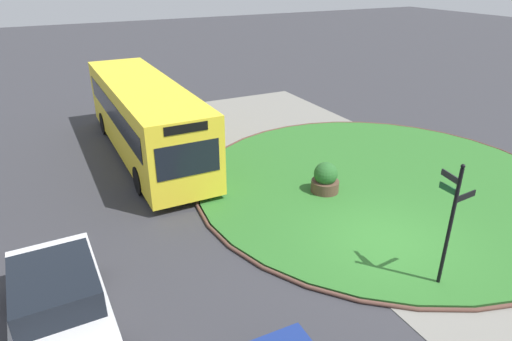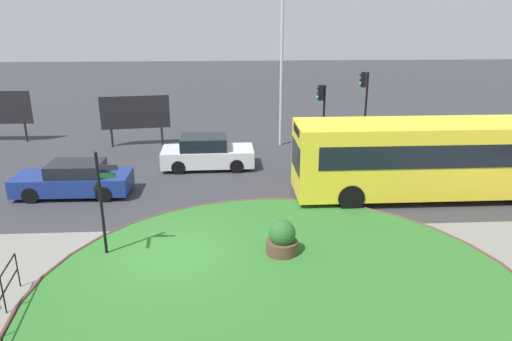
% 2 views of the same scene
% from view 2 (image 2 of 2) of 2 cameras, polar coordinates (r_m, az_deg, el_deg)
% --- Properties ---
extents(ground, '(120.00, 120.00, 0.00)m').
position_cam_2_polar(ground, '(14.96, -10.07, -10.07)').
color(ground, '#333338').
extents(sidewalk_paving, '(32.00, 7.79, 0.02)m').
position_cam_2_polar(sidewalk_paving, '(13.16, -11.10, -14.43)').
color(sidewalk_paving, gray).
rests_on(sidewalk_paving, ground).
extents(grass_island, '(13.28, 13.28, 0.10)m').
position_cam_2_polar(grass_island, '(12.78, 3.26, -14.95)').
color(grass_island, '#2D6B28').
rests_on(grass_island, ground).
extents(grass_kerb_ring, '(13.59, 13.59, 0.11)m').
position_cam_2_polar(grass_kerb_ring, '(12.77, 3.26, -14.93)').
color(grass_kerb_ring, brown).
rests_on(grass_kerb_ring, ground).
extents(signpost_directional, '(0.66, 0.77, 3.32)m').
position_cam_2_polar(signpost_directional, '(14.61, -18.05, -3.18)').
color(signpost_directional, black).
rests_on(signpost_directional, ground).
extents(bus_yellow, '(10.77, 2.64, 3.05)m').
position_cam_2_polar(bus_yellow, '(19.89, 20.32, 1.49)').
color(bus_yellow, yellow).
rests_on(bus_yellow, ground).
extents(car_near_lane, '(4.59, 1.84, 1.37)m').
position_cam_2_polar(car_near_lane, '(20.49, -21.07, -1.06)').
color(car_near_lane, navy).
rests_on(car_near_lane, ground).
extents(car_trailing, '(4.36, 2.01, 1.55)m').
position_cam_2_polar(car_trailing, '(22.61, -5.93, 2.11)').
color(car_trailing, silver).
rests_on(car_trailing, ground).
extents(traffic_light_near, '(0.49, 0.27, 3.49)m').
position_cam_2_polar(traffic_light_near, '(25.18, 7.89, 8.06)').
color(traffic_light_near, black).
rests_on(traffic_light_near, ground).
extents(traffic_light_far, '(0.48, 0.32, 4.13)m').
position_cam_2_polar(traffic_light_far, '(25.77, 12.88, 9.01)').
color(traffic_light_far, black).
rests_on(traffic_light_far, ground).
extents(lamppost_tall, '(0.32, 0.32, 8.10)m').
position_cam_2_polar(lamppost_tall, '(25.78, 3.09, 12.44)').
color(lamppost_tall, '#B7B7BC').
rests_on(lamppost_tall, ground).
extents(billboard_right, '(3.67, 0.60, 2.78)m').
position_cam_2_polar(billboard_right, '(26.79, -14.33, 6.70)').
color(billboard_right, black).
rests_on(billboard_right, ground).
extents(planter_near_signpost, '(0.96, 0.96, 1.18)m').
position_cam_2_polar(planter_near_signpost, '(14.52, 3.14, -8.35)').
color(planter_near_signpost, brown).
rests_on(planter_near_signpost, ground).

